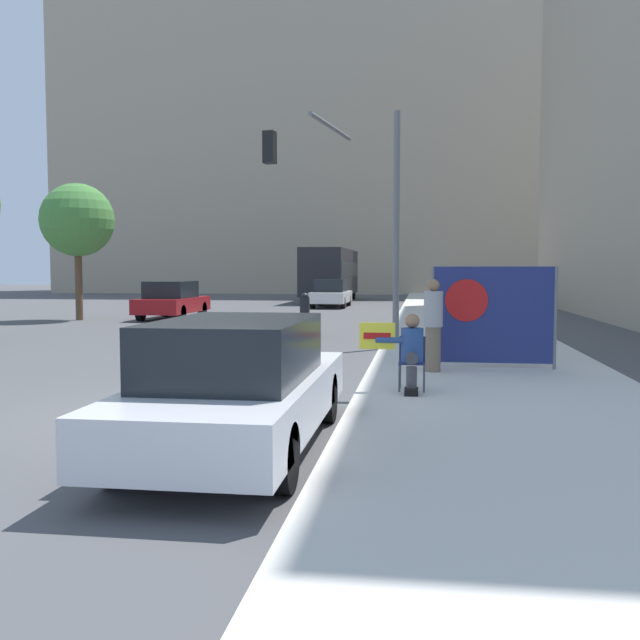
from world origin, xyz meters
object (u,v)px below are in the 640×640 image
at_px(parked_car_curbside, 239,385).
at_px(motorcycle_on_road, 305,319).
at_px(protest_banner, 492,315).
at_px(jogger_on_sidewalk, 433,325).
at_px(traffic_light_pole, 347,187).
at_px(car_on_road_midblock, 331,293).
at_px(street_tree_midblock, 77,221).
at_px(car_on_road_nearest, 172,300).
at_px(city_bus_on_road, 331,272).
at_px(seated_protester, 410,350).

distance_m(parked_car_curbside, motorcycle_on_road, 12.69).
distance_m(protest_banner, parked_car_curbside, 6.85).
distance_m(jogger_on_sidewalk, protest_banner, 1.24).
height_order(traffic_light_pole, car_on_road_midblock, traffic_light_pole).
bearing_deg(jogger_on_sidewalk, street_tree_midblock, -24.99).
bearing_deg(protest_banner, car_on_road_nearest, 128.77).
bearing_deg(jogger_on_sidewalk, traffic_light_pole, -48.45).
xyz_separation_m(traffic_light_pole, city_bus_on_road, (-3.74, 26.02, -2.21)).
bearing_deg(city_bus_on_road, car_on_road_midblock, -82.51).
height_order(parked_car_curbside, motorcycle_on_road, parked_car_curbside).
distance_m(parked_car_curbside, city_bus_on_road, 36.96).
distance_m(seated_protester, city_bus_on_road, 33.93).
height_order(seated_protester, city_bus_on_road, city_bus_on_road).
xyz_separation_m(car_on_road_midblock, city_bus_on_road, (-0.92, 6.96, 1.13)).
relative_size(seated_protester, jogger_on_sidewalk, 0.70).
bearing_deg(parked_car_curbside, city_bus_on_road, 95.71).
relative_size(parked_car_curbside, car_on_road_midblock, 1.04).
distance_m(traffic_light_pole, motorcycle_on_road, 4.23).
height_order(jogger_on_sidewalk, car_on_road_midblock, jogger_on_sidewalk).
relative_size(car_on_road_midblock, street_tree_midblock, 0.86).
bearing_deg(city_bus_on_road, car_on_road_nearest, -104.46).
relative_size(jogger_on_sidewalk, motorcycle_on_road, 0.76).
xyz_separation_m(car_on_road_midblock, street_tree_midblock, (-8.61, -10.94, 3.16)).
height_order(protest_banner, traffic_light_pole, traffic_light_pole).
bearing_deg(parked_car_curbside, traffic_light_pole, 89.67).
height_order(jogger_on_sidewalk, street_tree_midblock, street_tree_midblock).
xyz_separation_m(seated_protester, jogger_on_sidewalk, (0.38, 2.14, 0.23)).
xyz_separation_m(jogger_on_sidewalk, city_bus_on_road, (-5.86, 31.32, 0.87)).
bearing_deg(car_on_road_midblock, parked_car_curbside, -84.71).
bearing_deg(car_on_road_midblock, street_tree_midblock, -128.21).
distance_m(protest_banner, street_tree_midblock, 19.68).
xyz_separation_m(traffic_light_pole, parked_car_curbside, (-0.06, -10.74, -3.35)).
xyz_separation_m(protest_banner, car_on_road_midblock, (-6.03, 23.80, -0.41)).
bearing_deg(protest_banner, car_on_road_midblock, 104.23).
xyz_separation_m(traffic_light_pole, motorcycle_on_road, (-1.40, 1.88, -3.52)).
height_order(seated_protester, parked_car_curbside, parked_car_curbside).
bearing_deg(jogger_on_sidewalk, car_on_road_nearest, -35.40).
xyz_separation_m(parked_car_curbside, city_bus_on_road, (-3.68, 36.76, 1.14)).
bearing_deg(traffic_light_pole, seated_protester, -76.78).
bearing_deg(city_bus_on_road, street_tree_midblock, -113.27).
bearing_deg(car_on_road_nearest, seated_protester, -59.64).
bearing_deg(protest_banner, jogger_on_sidewalk, -152.56).
bearing_deg(car_on_road_nearest, protest_banner, -51.23).
height_order(jogger_on_sidewalk, parked_car_curbside, jogger_on_sidewalk).
relative_size(jogger_on_sidewalk, street_tree_midblock, 0.31).
bearing_deg(city_bus_on_road, seated_protester, -80.69).
distance_m(car_on_road_midblock, motorcycle_on_road, 17.24).
height_order(seated_protester, jogger_on_sidewalk, jogger_on_sidewalk).
xyz_separation_m(motorcycle_on_road, street_tree_midblock, (-10.03, 6.24, 3.34)).
bearing_deg(jogger_on_sidewalk, parked_car_curbside, 87.81).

